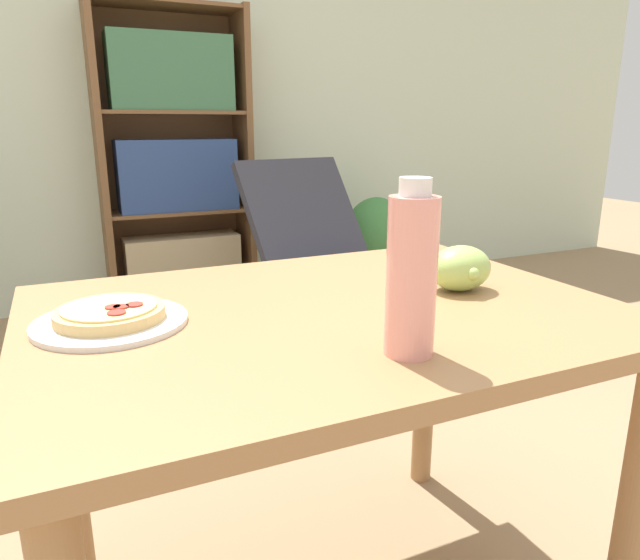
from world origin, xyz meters
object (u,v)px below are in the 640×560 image
drink_bottle (412,274)px  bookshelf (176,171)px  lounge_chair_far (322,283)px  grape_bunch (460,269)px  potted_plant_floor (376,242)px  pizza_on_plate (110,317)px

drink_bottle → bookshelf: (0.16, 2.65, -0.05)m
lounge_chair_far → bookshelf: 1.11m
grape_bunch → lounge_chair_far: bearing=75.5°
drink_bottle → bookshelf: 2.66m
bookshelf → grape_bunch: bearing=-87.1°
bookshelf → potted_plant_floor: bookshelf is taller
pizza_on_plate → potted_plant_floor: bearing=50.2°
potted_plant_floor → drink_bottle: bearing=-119.0°
grape_bunch → potted_plant_floor: grape_bunch is taller
lounge_chair_far → potted_plant_floor: bearing=32.3°
grape_bunch → bookshelf: bookshelf is taller
drink_bottle → lounge_chair_far: size_ratio=0.30×
bookshelf → potted_plant_floor: bearing=-13.3°
pizza_on_plate → potted_plant_floor: 2.71m
potted_plant_floor → lounge_chair_far: bearing=-138.5°
bookshelf → potted_plant_floor: size_ratio=2.72×
potted_plant_floor → pizza_on_plate: bearing=-129.8°
grape_bunch → drink_bottle: drink_bottle is taller
pizza_on_plate → potted_plant_floor: (1.72, 2.06, -0.40)m
pizza_on_plate → lounge_chair_far: bearing=54.0°
drink_bottle → lounge_chair_far: (0.69, 1.83, -0.56)m
grape_bunch → drink_bottle: 0.38m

